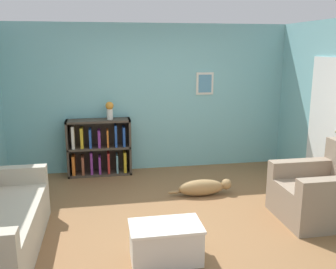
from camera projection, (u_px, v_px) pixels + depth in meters
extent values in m
plane|color=brown|center=(173.00, 220.00, 4.85)|extent=(14.00, 14.00, 0.00)
cube|color=#7AB7BC|center=(150.00, 98.00, 6.72)|extent=(5.60, 0.10, 2.60)
cube|color=silver|center=(205.00, 84.00, 6.77)|extent=(0.32, 0.02, 0.40)
cube|color=#568EAD|center=(205.00, 84.00, 6.76)|extent=(0.24, 0.01, 0.32)
cube|color=white|center=(324.00, 125.00, 5.72)|extent=(0.02, 0.84, 2.05)
cube|color=#B7AD99|center=(13.00, 175.00, 4.79)|extent=(0.83, 0.16, 0.22)
cube|color=#42382D|center=(68.00, 149.00, 6.42)|extent=(0.04, 0.33, 0.98)
cube|color=#42382D|center=(130.00, 146.00, 6.60)|extent=(0.04, 0.33, 0.98)
cube|color=#42382D|center=(99.00, 145.00, 6.66)|extent=(1.09, 0.02, 0.98)
cube|color=#42382D|center=(100.00, 173.00, 6.62)|extent=(1.09, 0.33, 0.04)
cube|color=#42382D|center=(99.00, 147.00, 6.51)|extent=(1.09, 0.33, 0.04)
cube|color=#42382D|center=(98.00, 121.00, 6.41)|extent=(1.09, 0.33, 0.04)
cube|color=orange|center=(74.00, 165.00, 6.49)|extent=(0.05, 0.25, 0.35)
cube|color=silver|center=(73.00, 137.00, 6.38)|extent=(0.05, 0.25, 0.39)
cube|color=brown|center=(83.00, 165.00, 6.52)|extent=(0.04, 0.25, 0.33)
cube|color=gold|center=(82.00, 137.00, 6.41)|extent=(0.05, 0.25, 0.35)
cube|color=#7A2D84|center=(92.00, 163.00, 6.54)|extent=(0.04, 0.25, 0.40)
cube|color=#234C9E|center=(90.00, 138.00, 6.44)|extent=(0.04, 0.25, 0.32)
cube|color=#7A2D84|center=(100.00, 165.00, 6.57)|extent=(0.04, 0.25, 0.32)
cube|color=#7A2D84|center=(99.00, 138.00, 6.47)|extent=(0.04, 0.25, 0.30)
cube|color=#B22823|center=(109.00, 162.00, 6.59)|extent=(0.04, 0.25, 0.38)
cube|color=orange|center=(108.00, 138.00, 6.49)|extent=(0.03, 0.25, 0.30)
cube|color=#60939E|center=(117.00, 163.00, 6.62)|extent=(0.03, 0.25, 0.34)
cube|color=#234C9E|center=(116.00, 135.00, 6.51)|extent=(0.04, 0.25, 0.38)
cube|color=gold|center=(125.00, 162.00, 6.64)|extent=(0.05, 0.25, 0.38)
cube|color=#234C9E|center=(124.00, 136.00, 6.54)|extent=(0.04, 0.25, 0.34)
cube|color=gray|center=(318.00, 202.00, 4.86)|extent=(1.02, 0.93, 0.47)
cube|color=gray|center=(305.00, 168.00, 5.14)|extent=(1.02, 0.18, 0.22)
cube|color=silver|center=(166.00, 243.00, 3.90)|extent=(0.72, 0.43, 0.40)
cube|color=white|center=(166.00, 226.00, 3.85)|extent=(0.75, 0.45, 0.03)
ellipsoid|color=#9E7A4C|center=(201.00, 188.00, 5.64)|extent=(0.70, 0.22, 0.25)
sphere|color=#9E7A4C|center=(226.00, 184.00, 5.70)|extent=(0.16, 0.16, 0.16)
ellipsoid|color=#9E7A4C|center=(175.00, 192.00, 5.62)|extent=(0.20, 0.05, 0.05)
cylinder|color=silver|center=(110.00, 114.00, 6.42)|extent=(0.11, 0.11, 0.18)
sphere|color=orange|center=(110.00, 106.00, 6.38)|extent=(0.14, 0.14, 0.14)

